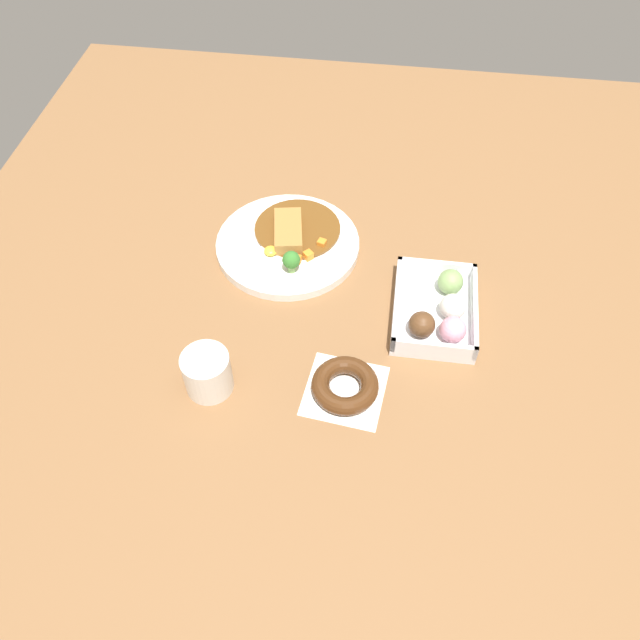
{
  "coord_description": "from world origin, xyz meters",
  "views": [
    {
      "loc": [
        -0.79,
        -0.05,
        0.89
      ],
      "look_at": [
        -0.11,
        0.04,
        0.03
      ],
      "focal_mm": 35.85,
      "sensor_mm": 36.0,
      "label": 1
    }
  ],
  "objects_px": {
    "donut_box": "(439,311)",
    "coffee_mug": "(207,373)",
    "chocolate_ring_donut": "(345,386)",
    "curry_plate": "(289,243)"
  },
  "relations": [
    {
      "from": "curry_plate",
      "to": "coffee_mug",
      "type": "xyz_separation_m",
      "value": [
        -0.34,
        0.08,
        0.02
      ]
    },
    {
      "from": "donut_box",
      "to": "coffee_mug",
      "type": "xyz_separation_m",
      "value": [
        -0.19,
        0.37,
        0.02
      ]
    },
    {
      "from": "chocolate_ring_donut",
      "to": "coffee_mug",
      "type": "xyz_separation_m",
      "value": [
        -0.02,
        0.22,
        0.02
      ]
    },
    {
      "from": "donut_box",
      "to": "coffee_mug",
      "type": "relative_size",
      "value": 2.53
    },
    {
      "from": "donut_box",
      "to": "coffee_mug",
      "type": "distance_m",
      "value": 0.42
    },
    {
      "from": "curry_plate",
      "to": "chocolate_ring_donut",
      "type": "height_order",
      "value": "curry_plate"
    },
    {
      "from": "donut_box",
      "to": "chocolate_ring_donut",
      "type": "xyz_separation_m",
      "value": [
        -0.17,
        0.15,
        -0.01
      ]
    },
    {
      "from": "curry_plate",
      "to": "coffee_mug",
      "type": "bearing_deg",
      "value": 167.41
    },
    {
      "from": "donut_box",
      "to": "chocolate_ring_donut",
      "type": "relative_size",
      "value": 1.4
    },
    {
      "from": "curry_plate",
      "to": "chocolate_ring_donut",
      "type": "distance_m",
      "value": 0.35
    }
  ]
}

